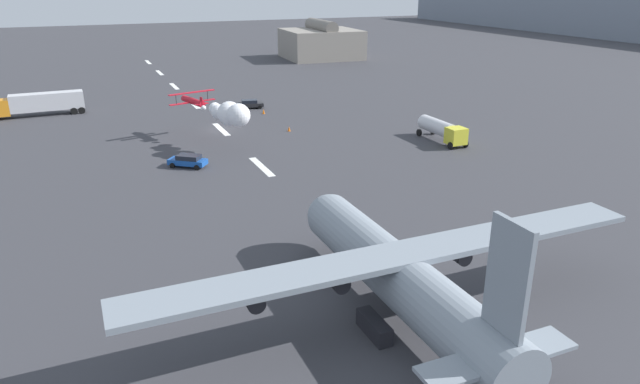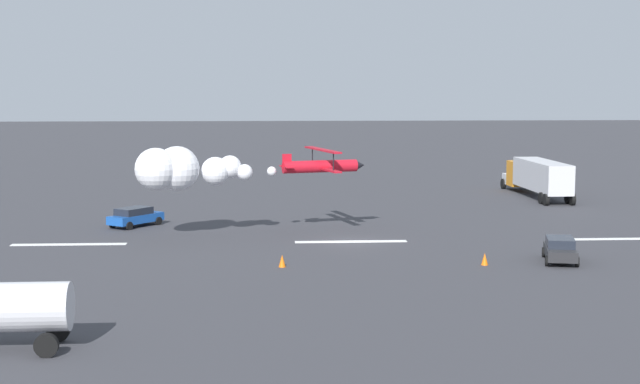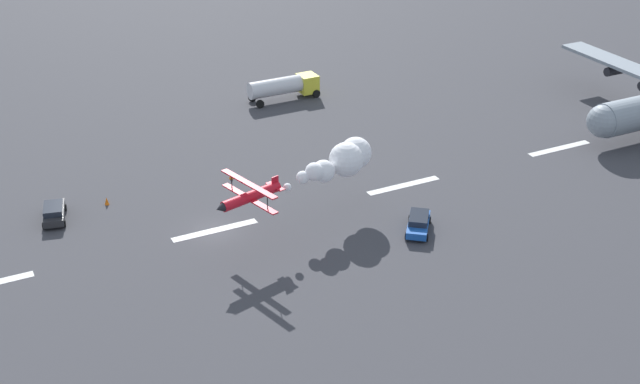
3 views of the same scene
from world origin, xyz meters
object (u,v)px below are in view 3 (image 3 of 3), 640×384
followme_car_yellow (418,223)px  traffic_cone_far (231,175)px  airport_staff_sedan (54,212)px  traffic_cone_near (107,201)px  fuel_tanker_truck (284,86)px  stunt_biplane_red (337,162)px

followme_car_yellow → traffic_cone_far: size_ratio=6.31×
airport_staff_sedan → traffic_cone_near: size_ratio=6.29×
fuel_tanker_truck → followme_car_yellow: fuel_tanker_truck is taller
traffic_cone_near → traffic_cone_far: bearing=-0.5°
stunt_biplane_red → airport_staff_sedan: (-23.84, 10.24, -4.31)m
traffic_cone_far → stunt_biplane_red: bearing=-60.1°
airport_staff_sedan → stunt_biplane_red: bearing=-23.3°
airport_staff_sedan → traffic_cone_far: (17.56, 0.68, -0.44)m
stunt_biplane_red → traffic_cone_far: (-6.28, 10.92, -4.75)m
stunt_biplane_red → traffic_cone_near: 22.35m
fuel_tanker_truck → airport_staff_sedan: bearing=-149.8°
followme_car_yellow → airport_staff_sedan: 33.22m
traffic_cone_far → traffic_cone_near: bearing=179.5°
stunt_biplane_red → followme_car_yellow: bearing=-52.2°
airport_staff_sedan → traffic_cone_near: 5.08m
stunt_biplane_red → traffic_cone_far: bearing=119.9°
airport_staff_sedan → traffic_cone_far: size_ratio=6.29×
airport_staff_sedan → traffic_cone_near: (5.00, 0.79, -0.44)m
airport_staff_sedan → traffic_cone_far: bearing=2.2°
stunt_biplane_red → traffic_cone_near: stunt_biplane_red is taller
fuel_tanker_truck → followme_car_yellow: bearing=-94.4°
fuel_tanker_truck → followme_car_yellow: 35.00m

